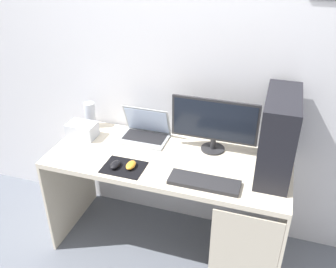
% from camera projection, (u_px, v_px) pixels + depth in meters
% --- Properties ---
extents(ground_plane, '(8.00, 8.00, 0.00)m').
position_uv_depth(ground_plane, '(168.00, 243.00, 2.76)').
color(ground_plane, slate).
extents(wall_back, '(4.00, 0.05, 2.60)m').
position_uv_depth(wall_back, '(185.00, 62.00, 2.42)').
color(wall_back, silver).
rests_on(wall_back, ground_plane).
extents(desk, '(1.58, 0.64, 0.77)m').
position_uv_depth(desk, '(170.00, 178.00, 2.44)').
color(desk, beige).
rests_on(desk, ground_plane).
extents(pc_tower, '(0.19, 0.49, 0.50)m').
position_uv_depth(pc_tower, '(278.00, 135.00, 2.14)').
color(pc_tower, black).
rests_on(pc_tower, desk).
extents(monitor, '(0.57, 0.16, 0.37)m').
position_uv_depth(monitor, '(214.00, 123.00, 2.37)').
color(monitor, '#232326').
rests_on(monitor, desk).
extents(laptop, '(0.33, 0.23, 0.23)m').
position_uv_depth(laptop, '(145.00, 132.00, 2.59)').
color(laptop, '#9EA3A8').
rests_on(laptop, desk).
extents(speaker, '(0.08, 0.08, 0.19)m').
position_uv_depth(speaker, '(90.00, 115.00, 2.72)').
color(speaker, '#B7BCC6').
rests_on(speaker, desk).
extents(projector, '(0.20, 0.14, 0.11)m').
position_uv_depth(projector, '(82.00, 130.00, 2.60)').
color(projector, '#B7BCC6').
rests_on(projector, desk).
extents(keyboard, '(0.42, 0.14, 0.02)m').
position_uv_depth(keyboard, '(204.00, 182.00, 2.14)').
color(keyboard, '#232326').
rests_on(keyboard, desk).
extents(mousepad, '(0.26, 0.20, 0.00)m').
position_uv_depth(mousepad, '(124.00, 167.00, 2.29)').
color(mousepad, black).
rests_on(mousepad, desk).
extents(mouse_left, '(0.06, 0.10, 0.03)m').
position_uv_depth(mouse_left, '(131.00, 165.00, 2.27)').
color(mouse_left, orange).
rests_on(mouse_left, mousepad).
extents(mouse_right, '(0.06, 0.10, 0.03)m').
position_uv_depth(mouse_right, '(115.00, 165.00, 2.28)').
color(mouse_right, black).
rests_on(mouse_right, mousepad).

